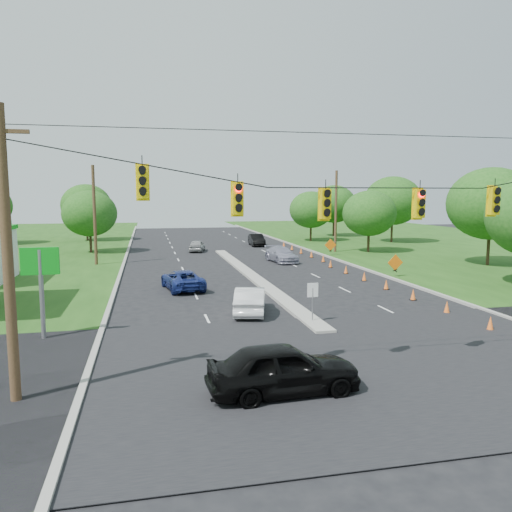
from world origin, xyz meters
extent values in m
plane|color=black|center=(0.00, 0.00, 0.00)|extent=(160.00, 160.00, 0.00)
cube|color=black|center=(0.00, 0.00, 0.00)|extent=(160.00, 14.00, 0.02)
cube|color=gray|center=(-10.10, 30.00, 0.00)|extent=(0.25, 110.00, 0.16)
cube|color=gray|center=(10.10, 30.00, 0.00)|extent=(0.25, 110.00, 0.16)
cube|color=gray|center=(0.00, 21.00, 0.00)|extent=(1.00, 34.00, 0.18)
cylinder|color=gray|center=(0.00, 6.00, 0.90)|extent=(0.06, 0.06, 1.80)
cube|color=white|center=(0.00, 6.00, 1.70)|extent=(0.55, 0.04, 0.70)
cylinder|color=#422D1C|center=(-12.00, -1.00, 4.50)|extent=(0.32, 0.32, 9.00)
cube|color=#422D1C|center=(-12.00, -1.00, 8.20)|extent=(1.60, 0.12, 0.12)
cylinder|color=black|center=(0.00, -1.00, 7.00)|extent=(24.00, 0.04, 0.04)
cube|color=yellow|center=(-8.00, -1.00, 6.75)|extent=(0.34, 0.24, 1.00)
cube|color=yellow|center=(-5.00, -1.00, 6.22)|extent=(0.34, 0.24, 1.00)
cube|color=yellow|center=(-2.00, -1.00, 6.05)|extent=(0.34, 0.24, 1.00)
cube|color=yellow|center=(1.50, -1.00, 6.05)|extent=(0.34, 0.24, 1.00)
cube|color=yellow|center=(4.50, -1.00, 6.14)|extent=(0.34, 0.24, 1.00)
cylinder|color=#422D1C|center=(-12.50, 30.00, 4.50)|extent=(0.28, 0.28, 9.00)
cylinder|color=#422D1C|center=(12.50, 35.00, 4.50)|extent=(0.28, 0.28, 9.00)
cylinder|color=gray|center=(-12.50, 6.00, 2.00)|extent=(0.20, 0.20, 4.00)
cube|color=#069215|center=(-12.50, 6.00, 3.50)|extent=(1.60, 0.15, 1.20)
cone|color=orange|center=(7.78, 3.00, 0.35)|extent=(0.32, 0.32, 0.70)
cone|color=orange|center=(7.78, 6.50, 0.35)|extent=(0.32, 0.32, 0.70)
cone|color=orange|center=(7.78, 10.00, 0.35)|extent=(0.32, 0.32, 0.70)
cone|color=orange|center=(7.78, 13.50, 0.35)|extent=(0.32, 0.32, 0.70)
cone|color=orange|center=(7.78, 17.00, 0.35)|extent=(0.32, 0.32, 0.70)
cone|color=orange|center=(7.78, 20.50, 0.35)|extent=(0.32, 0.32, 0.70)
cone|color=orange|center=(7.78, 24.00, 0.35)|extent=(0.32, 0.32, 0.70)
cone|color=orange|center=(8.38, 27.50, 0.35)|extent=(0.32, 0.32, 0.70)
cone|color=orange|center=(8.38, 31.00, 0.35)|extent=(0.32, 0.32, 0.70)
cone|color=orange|center=(8.38, 34.50, 0.35)|extent=(0.32, 0.32, 0.70)
cone|color=orange|center=(8.38, 38.00, 0.35)|extent=(0.32, 0.32, 0.70)
cone|color=orange|center=(8.38, 41.50, 0.35)|extent=(0.32, 0.32, 0.70)
cube|color=black|center=(10.80, 18.00, 0.55)|extent=(0.06, 0.58, 0.26)
cube|color=black|center=(10.80, 18.00, 0.55)|extent=(0.06, 0.58, 0.26)
cube|color=orange|center=(10.80, 18.00, 1.15)|extent=(1.27, 0.05, 1.27)
cube|color=black|center=(10.80, 32.00, 0.55)|extent=(0.06, 0.58, 0.26)
cube|color=black|center=(10.80, 32.00, 0.55)|extent=(0.06, 0.58, 0.26)
cube|color=orange|center=(10.80, 32.00, 1.15)|extent=(1.27, 0.05, 1.27)
cylinder|color=black|center=(-14.00, 40.00, 1.26)|extent=(0.28, 0.28, 2.52)
ellipsoid|color=#194C14|center=(-14.00, 40.00, 4.34)|extent=(5.88, 5.88, 5.04)
cylinder|color=black|center=(-16.00, 55.00, 1.44)|extent=(0.28, 0.28, 2.88)
ellipsoid|color=#194C14|center=(-16.00, 55.00, 4.96)|extent=(6.72, 6.72, 5.76)
cylinder|color=black|center=(22.00, 22.00, 1.62)|extent=(0.28, 0.28, 3.24)
ellipsoid|color=#194C14|center=(22.00, 22.00, 5.58)|extent=(7.56, 7.56, 6.48)
cylinder|color=black|center=(16.00, 34.00, 1.26)|extent=(0.28, 0.28, 2.52)
ellipsoid|color=#194C14|center=(16.00, 34.00, 4.34)|extent=(5.88, 5.88, 5.04)
cylinder|color=black|center=(24.00, 44.00, 1.62)|extent=(0.28, 0.28, 3.24)
ellipsoid|color=#194C14|center=(24.00, 44.00, 5.58)|extent=(7.56, 7.56, 6.48)
cylinder|color=black|center=(20.00, 55.00, 1.44)|extent=(0.28, 0.28, 2.88)
ellipsoid|color=#194C14|center=(20.00, 55.00, 4.96)|extent=(6.72, 6.72, 5.76)
cylinder|color=black|center=(14.00, 48.00, 1.26)|extent=(0.28, 0.28, 2.52)
ellipsoid|color=#194C14|center=(14.00, 48.00, 4.34)|extent=(5.88, 5.88, 5.04)
imported|color=black|center=(-3.75, -2.17, 0.84)|extent=(5.02, 2.25, 1.67)
imported|color=silver|center=(-2.59, 8.76, 0.73)|extent=(2.57, 4.68, 1.46)
imported|color=navy|center=(-5.66, 16.43, 0.67)|extent=(2.97, 5.13, 1.35)
imported|color=gray|center=(4.52, 28.46, 0.72)|extent=(2.52, 5.14, 1.44)
imported|color=gray|center=(-2.47, 39.00, 0.66)|extent=(2.37, 4.12, 1.32)
imported|color=black|center=(5.48, 43.87, 0.74)|extent=(1.77, 4.56, 1.48)
camera|label=1|loc=(-7.90, -17.01, 6.37)|focal=35.00mm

